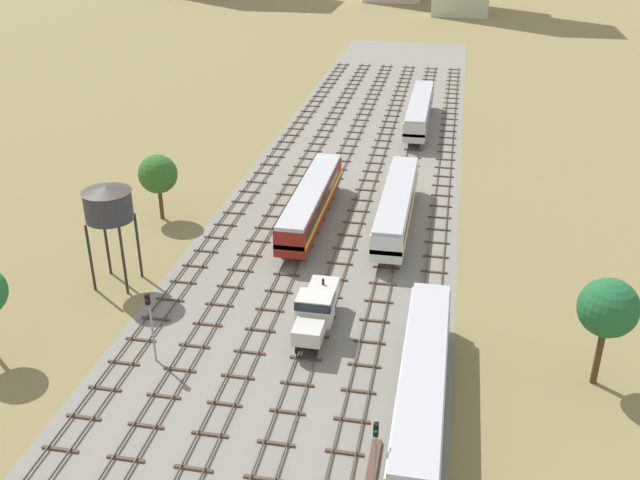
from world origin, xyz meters
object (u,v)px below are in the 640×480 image
(diesel_railcar_centre_right_midfar, at_px, (397,204))
(water_tower, at_px, (108,204))
(diesel_railcar_right_nearest, at_px, (422,381))
(passenger_coach_centre_right_far, at_px, (420,109))
(signal_post_nearest, at_px, (375,449))
(shunter_loco_centre_near, at_px, (316,308))
(diesel_railcar_centre_left_mid, at_px, (311,200))
(signal_post_near, at_px, (151,318))

(diesel_railcar_centre_right_midfar, bearing_deg, water_tower, -145.04)
(diesel_railcar_right_nearest, bearing_deg, passenger_coach_centre_right_far, 93.90)
(water_tower, relative_size, signal_post_nearest, 1.69)
(passenger_coach_centre_right_far, xyz_separation_m, signal_post_nearest, (2.14, -70.35, 0.81))
(shunter_loco_centre_near, height_order, diesel_railcar_centre_left_mid, diesel_railcar_centre_left_mid)
(water_tower, xyz_separation_m, signal_post_nearest, (24.71, -19.92, -4.07))
(diesel_railcar_right_nearest, distance_m, diesel_railcar_centre_left_mid, 30.32)
(shunter_loco_centre_near, distance_m, passenger_coach_centre_right_far, 54.67)
(diesel_railcar_centre_left_mid, bearing_deg, passenger_coach_centre_right_far, 76.38)
(water_tower, bearing_deg, passenger_coach_centre_right_far, 65.89)
(passenger_coach_centre_right_far, bearing_deg, water_tower, -114.11)
(diesel_railcar_right_nearest, height_order, shunter_loco_centre_near, diesel_railcar_right_nearest)
(diesel_railcar_centre_right_midfar, bearing_deg, diesel_railcar_centre_left_mid, -175.66)
(diesel_railcar_centre_left_mid, distance_m, diesel_railcar_centre_right_midfar, 8.58)
(diesel_railcar_right_nearest, relative_size, signal_post_near, 3.55)
(water_tower, height_order, signal_post_near, water_tower)
(signal_post_near, bearing_deg, shunter_loco_centre_near, 29.64)
(signal_post_near, bearing_deg, diesel_railcar_right_nearest, -6.46)
(shunter_loco_centre_near, relative_size, diesel_railcar_centre_left_mid, 0.41)
(signal_post_near, bearing_deg, signal_post_nearest, -29.71)
(diesel_railcar_centre_right_midfar, relative_size, water_tower, 2.25)
(passenger_coach_centre_right_far, bearing_deg, diesel_railcar_centre_left_mid, -103.62)
(shunter_loco_centre_near, distance_m, water_tower, 19.53)
(diesel_railcar_centre_left_mid, bearing_deg, water_tower, -132.81)
(shunter_loco_centre_near, distance_m, signal_post_near, 12.41)
(diesel_railcar_right_nearest, bearing_deg, water_tower, 155.32)
(passenger_coach_centre_right_far, distance_m, water_tower, 55.46)
(shunter_loco_centre_near, bearing_deg, water_tower, 167.44)
(shunter_loco_centre_near, xyz_separation_m, passenger_coach_centre_right_far, (4.28, 54.50, 0.60))
(diesel_railcar_right_nearest, height_order, diesel_railcar_centre_right_midfar, same)
(diesel_railcar_centre_left_mid, height_order, passenger_coach_centre_right_far, same)
(passenger_coach_centre_right_far, bearing_deg, signal_post_nearest, -88.26)
(diesel_railcar_right_nearest, relative_size, diesel_railcar_centre_right_midfar, 1.00)
(diesel_railcar_centre_left_mid, relative_size, signal_post_near, 3.55)
(shunter_loco_centre_near, relative_size, passenger_coach_centre_right_far, 0.38)
(passenger_coach_centre_right_far, xyz_separation_m, signal_post_near, (-14.97, -60.59, 1.03))
(diesel_railcar_right_nearest, distance_m, signal_post_near, 19.40)
(diesel_railcar_centre_right_midfar, height_order, passenger_coach_centre_right_far, same)
(diesel_railcar_centre_right_midfar, relative_size, signal_post_near, 3.55)
(diesel_railcar_centre_left_mid, relative_size, signal_post_nearest, 3.81)
(shunter_loco_centre_near, relative_size, water_tower, 0.93)
(diesel_railcar_centre_left_mid, height_order, signal_post_near, signal_post_near)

